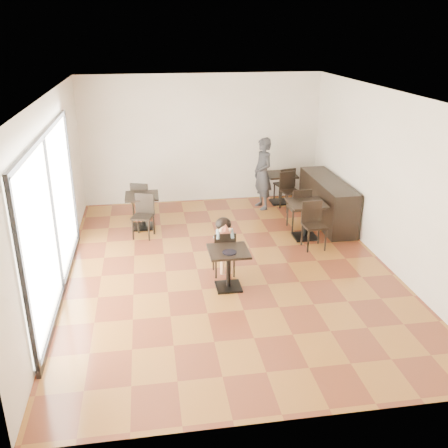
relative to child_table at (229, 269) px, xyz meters
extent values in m
cube|color=brown|center=(0.12, 0.79, -0.36)|extent=(6.00, 8.00, 0.01)
cube|color=silver|center=(0.12, 0.79, 2.84)|extent=(6.00, 8.00, 0.01)
cube|color=white|center=(0.12, 4.79, 1.24)|extent=(6.00, 0.01, 3.20)
cube|color=white|center=(0.12, -3.21, 1.24)|extent=(6.00, 0.01, 3.20)
cube|color=white|center=(-2.88, 0.79, 1.24)|extent=(0.01, 8.00, 3.20)
cube|color=white|center=(3.12, 0.79, 1.24)|extent=(0.01, 8.00, 3.20)
cube|color=white|center=(-2.85, 0.29, 1.04)|extent=(0.04, 4.50, 2.60)
cylinder|color=black|center=(0.00, -0.10, 0.37)|extent=(0.24, 0.24, 0.01)
imported|color=#35353A|center=(1.51, 3.94, 0.52)|extent=(0.56, 0.72, 1.77)
cube|color=black|center=(2.77, 2.79, 0.14)|extent=(0.60, 2.40, 1.00)
camera|label=1|loc=(-1.27, -7.56, 3.89)|focal=40.00mm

